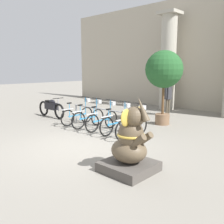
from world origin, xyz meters
TOP-DOWN VIEW (x-y plane):
  - ground_plane at (0.00, 0.00)m, footprint 60.00×60.00m
  - building_facade at (0.00, 8.60)m, footprint 20.00×0.20m
  - column_left at (-1.71, 7.60)m, footprint 1.03×1.03m
  - bike_rack at (-0.89, 1.95)m, footprint 3.44×0.05m
  - bicycle_0 at (-2.31, 1.84)m, footprint 0.48×1.62m
  - bicycle_1 at (-1.60, 1.80)m, footprint 0.48×1.62m
  - bicycle_2 at (-0.89, 1.85)m, footprint 0.48×1.62m
  - bicycle_3 at (-0.17, 1.84)m, footprint 0.48×1.62m
  - bicycle_4 at (0.54, 1.81)m, footprint 0.48×1.62m
  - elephant_statue at (2.22, -0.37)m, footprint 1.06×1.06m
  - motorcycle at (-4.33, 1.91)m, footprint 1.97×0.55m
  - person_pedestrian at (-0.64, 5.94)m, footprint 0.22×0.47m
  - potted_tree at (0.18, 4.17)m, footprint 1.47×1.47m

SIDE VIEW (x-z plane):
  - ground_plane at x=0.00m, z-range 0.00..0.00m
  - bicycle_0 at x=-2.31m, z-range -0.14..0.95m
  - bicycle_1 at x=-1.60m, z-range -0.14..0.95m
  - bicycle_2 at x=-0.89m, z-range -0.14..0.95m
  - bicycle_3 at x=-0.17m, z-range -0.14..0.95m
  - bicycle_4 at x=0.54m, z-range -0.14..0.95m
  - motorcycle at x=-4.33m, z-range -0.01..0.94m
  - elephant_statue at x=2.22m, z-range -0.28..1.42m
  - bike_rack at x=-0.89m, z-range 0.21..0.98m
  - person_pedestrian at x=-0.64m, z-range 0.16..1.78m
  - potted_tree at x=0.18m, z-range 0.64..3.58m
  - column_left at x=-1.71m, z-range 0.04..5.20m
  - building_facade at x=0.00m, z-range 0.00..6.00m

